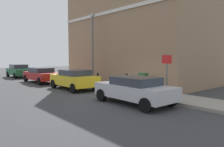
{
  "coord_description": "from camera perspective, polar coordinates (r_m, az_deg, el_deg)",
  "views": [
    {
      "loc": [
        -8.11,
        -9.24,
        2.34
      ],
      "look_at": [
        1.35,
        1.91,
        1.2
      ],
      "focal_mm": 34.65,
      "sensor_mm": 36.0,
      "label": 1
    }
  ],
  "objects": [
    {
      "name": "ground",
      "position": [
        12.51,
        0.97,
        -6.32
      ],
      "size": [
        80.0,
        80.0,
        0.0
      ],
      "primitive_type": "plane",
      "color": "#38383A"
    },
    {
      "name": "sidewalk",
      "position": [
        18.44,
        -6.63,
        -2.63
      ],
      "size": [
        2.35,
        30.0,
        0.15
      ],
      "primitive_type": "cube",
      "color": "gray",
      "rests_on": "ground"
    },
    {
      "name": "corner_building",
      "position": [
        20.66,
        7.34,
        11.39
      ],
      "size": [
        7.74,
        13.21,
        9.69
      ],
      "color": "#937256",
      "rests_on": "ground"
    },
    {
      "name": "car_silver",
      "position": [
        10.79,
        5.97,
        -4.14
      ],
      "size": [
        2.02,
        4.23,
        1.35
      ],
      "rotation": [
        0.0,
        0.0,
        1.56
      ],
      "color": "#B7B7BC",
      "rests_on": "ground"
    },
    {
      "name": "car_yellow",
      "position": [
        15.7,
        -9.99,
        -1.4
      ],
      "size": [
        2.0,
        4.11,
        1.41
      ],
      "rotation": [
        0.0,
        0.0,
        1.56
      ],
      "color": "gold",
      "rests_on": "ground"
    },
    {
      "name": "car_red",
      "position": [
        20.52,
        -18.18,
        -0.26
      ],
      "size": [
        1.88,
        4.4,
        1.35
      ],
      "rotation": [
        0.0,
        0.0,
        1.57
      ],
      "color": "maroon",
      "rests_on": "ground"
    },
    {
      "name": "car_green",
      "position": [
        26.71,
        -23.4,
        0.72
      ],
      "size": [
        1.85,
        3.94,
        1.47
      ],
      "rotation": [
        0.0,
        0.0,
        1.56
      ],
      "color": "#195933",
      "rests_on": "ground"
    },
    {
      "name": "utility_cabinet",
      "position": [
        13.9,
        8.18,
        -2.44
      ],
      "size": [
        0.46,
        0.61,
        1.15
      ],
      "color": "#1E4C28",
      "rests_on": "sidewalk"
    },
    {
      "name": "bollard_near_cabinet",
      "position": [
        15.05,
        3.94,
        -1.79
      ],
      "size": [
        0.14,
        0.14,
        1.04
      ],
      "color": "black",
      "rests_on": "sidewalk"
    },
    {
      "name": "bollard_far_kerb",
      "position": [
        15.56,
        -3.77,
        -1.58
      ],
      "size": [
        0.14,
        0.14,
        1.04
      ],
      "color": "black",
      "rests_on": "sidewalk"
    },
    {
      "name": "street_sign",
      "position": [
        11.55,
        14.25,
        0.95
      ],
      "size": [
        0.08,
        0.6,
        2.3
      ],
      "color": "#59595B",
      "rests_on": "sidewalk"
    },
    {
      "name": "lamppost",
      "position": [
        18.12,
        -5.13,
        7.49
      ],
      "size": [
        0.2,
        0.44,
        5.72
      ],
      "color": "#59595B",
      "rests_on": "sidewalk"
    }
  ]
}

